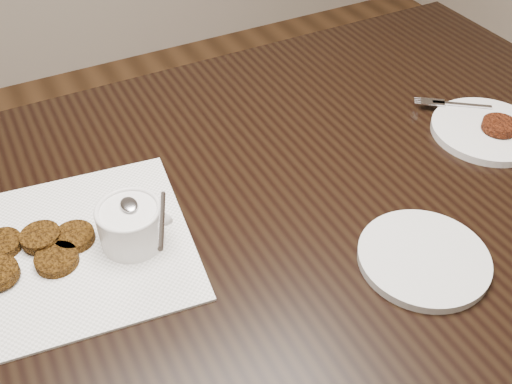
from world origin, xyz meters
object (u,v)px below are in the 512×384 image
napkin (77,248)px  plate_empty (423,258)px  plate_with_patty (488,127)px  sauce_ramekin (128,208)px  table (277,328)px

napkin → plate_empty: size_ratio=1.73×
napkin → plate_with_patty: bearing=-5.0°
sauce_ramekin → table: bearing=-3.0°
table → sauce_ramekin: (-0.25, 0.01, 0.45)m
sauce_ramekin → plate_empty: bearing=-32.6°
table → plate_with_patty: size_ratio=7.22×
sauce_ramekin → plate_with_patty: size_ratio=0.65×
table → napkin: bearing=173.0°
table → plate_empty: plate_empty is taller
table → napkin: 0.51m
napkin → sauce_ramekin: (0.08, -0.03, 0.07)m
napkin → sauce_ramekin: 0.11m
plate_with_patty → table: bearing=176.6°
napkin → plate_with_patty: (0.77, -0.07, 0.01)m
table → napkin: napkin is taller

